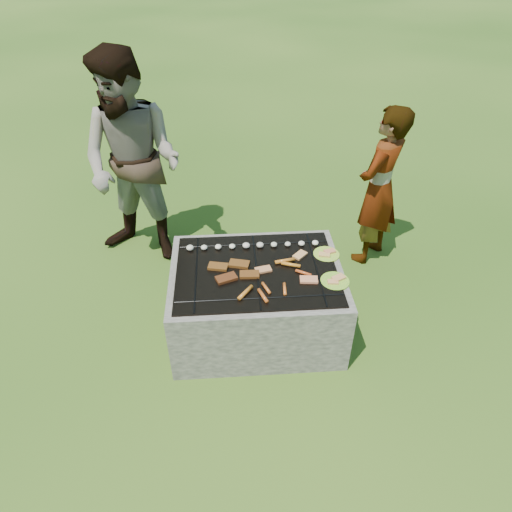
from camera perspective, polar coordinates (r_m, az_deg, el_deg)
The scene contains 10 objects.
lawn at distance 3.83m, azimuth 0.05°, elevation -8.80°, with size 60.00×60.00×0.00m, color #224812.
fire_pit at distance 3.63m, azimuth 0.06°, elevation -5.72°, with size 1.30×1.00×0.62m.
mushrooms at distance 3.63m, azimuth -0.75°, elevation 1.33°, with size 1.06×0.06×0.04m.
pork_slabs at distance 3.39m, azimuth -2.89°, elevation -1.83°, with size 0.38×0.29×0.02m.
sausages at distance 3.31m, azimuth 2.39°, elevation -2.88°, with size 0.56×0.48×0.03m.
bread_on_grate at distance 3.42m, azimuth 4.52°, elevation -1.66°, with size 0.45×0.41×0.02m.
plate_far at distance 3.61m, azimuth 8.79°, elevation 0.24°, with size 0.26×0.26×0.03m.
plate_near at distance 3.37m, azimuth 9.87°, elevation -3.08°, with size 0.26×0.26×0.03m.
cook at distance 4.30m, azimuth 15.13°, elevation 8.18°, with size 0.55×0.36×1.51m, color gray.
bystander at distance 4.24m, azimuth -15.06°, elevation 11.08°, with size 0.94×0.74×1.94m, color #A29887.
Camera 1 is at (-0.19, -2.65, 2.77)m, focal length 32.00 mm.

